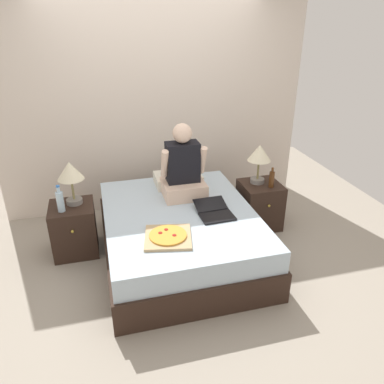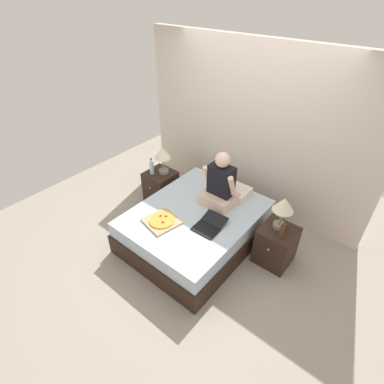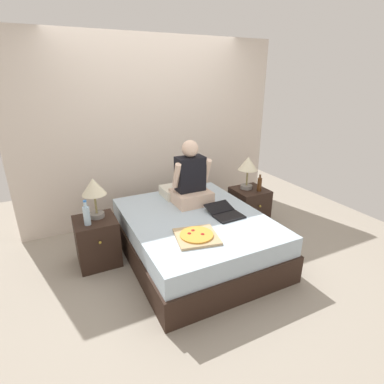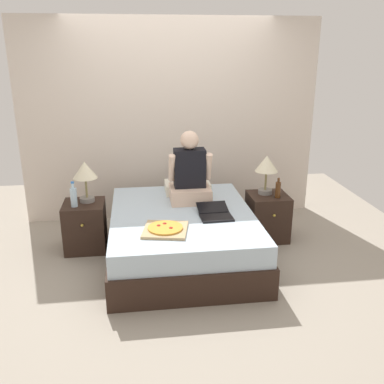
{
  "view_description": "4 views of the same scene",
  "coord_description": "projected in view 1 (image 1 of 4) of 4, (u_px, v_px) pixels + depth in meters",
  "views": [
    {
      "loc": [
        -0.71,
        -3.16,
        2.29
      ],
      "look_at": [
        0.07,
        -0.23,
        0.83
      ],
      "focal_mm": 35.0,
      "sensor_mm": 36.0,
      "label": 1
    },
    {
      "loc": [
        1.94,
        -2.43,
        3.11
      ],
      "look_at": [
        -0.04,
        -0.03,
        0.84
      ],
      "focal_mm": 28.0,
      "sensor_mm": 36.0,
      "label": 2
    },
    {
      "loc": [
        -1.39,
        -2.72,
        2.0
      ],
      "look_at": [
        -0.05,
        -0.02,
        0.82
      ],
      "focal_mm": 28.0,
      "sensor_mm": 36.0,
      "label": 3
    },
    {
      "loc": [
        -0.44,
        -4.1,
        2.15
      ],
      "look_at": [
        0.1,
        -0.0,
        0.74
      ],
      "focal_mm": 40.0,
      "sensor_mm": 36.0,
      "label": 4
    }
  ],
  "objects": [
    {
      "name": "nightstand_left",
      "position": [
        74.0,
        229.0,
        3.88
      ],
      "size": [
        0.44,
        0.47,
        0.54
      ],
      "color": "black",
      "rests_on": "ground"
    },
    {
      "name": "water_bottle",
      "position": [
        60.0,
        201.0,
        3.62
      ],
      "size": [
        0.07,
        0.07,
        0.28
      ],
      "color": "silver",
      "rests_on": "nightstand_left"
    },
    {
      "name": "ground_plane",
      "position": [
        180.0,
        255.0,
        3.91
      ],
      "size": [
        5.72,
        5.72,
        0.0
      ],
      "primitive_type": "plane",
      "color": "#9E9384"
    },
    {
      "name": "pizza_box",
      "position": [
        168.0,
        237.0,
        3.25
      ],
      "size": [
        0.47,
        0.47,
        0.05
      ],
      "color": "tan",
      "rests_on": "bed"
    },
    {
      "name": "lamp_on_left_nightstand",
      "position": [
        70.0,
        174.0,
        3.67
      ],
      "size": [
        0.26,
        0.26,
        0.45
      ],
      "color": "gray",
      "rests_on": "nightstand_left"
    },
    {
      "name": "wall_back",
      "position": [
        154.0,
        108.0,
        4.5
      ],
      "size": [
        3.72,
        0.12,
        2.5
      ],
      "primitive_type": "cube",
      "color": "beige",
      "rests_on": "ground"
    },
    {
      "name": "lamp_on_right_nightstand",
      "position": [
        259.0,
        156.0,
        4.14
      ],
      "size": [
        0.26,
        0.26,
        0.45
      ],
      "color": "gray",
      "rests_on": "nightstand_right"
    },
    {
      "name": "laptop",
      "position": [
        215.0,
        212.0,
        3.64
      ],
      "size": [
        0.33,
        0.43,
        0.07
      ],
      "color": "black",
      "rests_on": "bed"
    },
    {
      "name": "person_seated",
      "position": [
        183.0,
        170.0,
        3.91
      ],
      "size": [
        0.47,
        0.4,
        0.78
      ],
      "color": "beige",
      "rests_on": "bed"
    },
    {
      "name": "nightstand_right",
      "position": [
        259.0,
        205.0,
        4.36
      ],
      "size": [
        0.44,
        0.47,
        0.54
      ],
      "color": "black",
      "rests_on": "ground"
    },
    {
      "name": "beer_bottle",
      "position": [
        272.0,
        179.0,
        4.13
      ],
      "size": [
        0.06,
        0.06,
        0.23
      ],
      "color": "#512D14",
      "rests_on": "nightstand_right"
    },
    {
      "name": "pillow",
      "position": [
        178.0,
        179.0,
        4.27
      ],
      "size": [
        0.52,
        0.34,
        0.12
      ],
      "primitive_type": "cube",
      "color": "silver",
      "rests_on": "bed"
    },
    {
      "name": "bed",
      "position": [
        180.0,
        234.0,
        3.8
      ],
      "size": [
        1.5,
        1.87,
        0.52
      ],
      "color": "black",
      "rests_on": "ground"
    }
  ]
}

